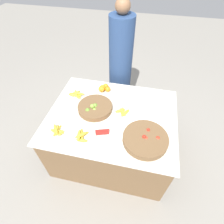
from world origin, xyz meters
TOP-DOWN VIEW (x-y plane):
  - ground_plane at (0.00, 0.00)m, footprint 12.00×12.00m
  - market_table at (0.00, 0.00)m, footprint 1.45×1.17m
  - lime_bowl at (-0.21, 0.04)m, footprint 0.40×0.40m
  - tomato_basket at (0.40, -0.27)m, footprint 0.45×0.45m
  - orange_pile at (-0.20, 0.41)m, footprint 0.15×0.15m
  - metal_bowl at (0.37, 0.33)m, footprint 0.36×0.36m
  - price_sign at (-0.04, -0.29)m, footprint 0.13×0.05m
  - banana_bunch_middle_left at (0.11, 0.06)m, footprint 0.17×0.16m
  - banana_bunch_middle_right at (-0.51, -0.36)m, footprint 0.16×0.16m
  - banana_bunch_front_right at (-0.51, 0.23)m, footprint 0.21×0.16m
  - banana_bunch_front_left at (-0.24, -0.37)m, footprint 0.15×0.18m
  - vendor_person at (-0.07, 0.87)m, footprint 0.33×0.33m

SIDE VIEW (x-z plane):
  - ground_plane at x=0.00m, z-range 0.00..0.00m
  - market_table at x=0.00m, z-range 0.00..0.75m
  - banana_bunch_middle_left at x=0.11m, z-range 0.74..0.78m
  - banana_bunch_front_right at x=-0.51m, z-range 0.74..0.80m
  - banana_bunch_middle_right at x=-0.51m, z-range 0.74..0.80m
  - banana_bunch_front_left at x=-0.24m, z-range 0.74..0.80m
  - metal_bowl at x=0.37m, z-range 0.74..0.81m
  - lime_bowl at x=-0.21m, z-range 0.72..0.83m
  - tomato_basket at x=0.40m, z-range 0.73..0.82m
  - orange_pile at x=-0.20m, z-range 0.74..0.82m
  - price_sign at x=-0.04m, z-range 0.74..0.83m
  - vendor_person at x=-0.07m, z-range -0.06..1.64m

